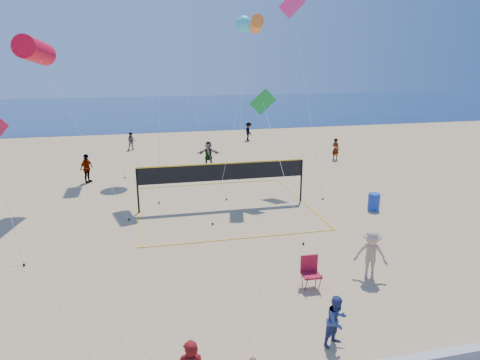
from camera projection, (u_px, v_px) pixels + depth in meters
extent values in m
plane|color=tan|center=(268.00, 325.00, 12.97)|extent=(120.00, 120.00, 0.00)
cube|color=navy|center=(158.00, 109.00, 71.01)|extent=(140.00, 50.00, 0.03)
imported|color=navy|center=(337.00, 321.00, 11.89)|extent=(0.90, 0.81, 1.50)
imported|color=tan|center=(371.00, 254.00, 15.55)|extent=(1.39, 1.23, 1.86)
imported|color=gray|center=(87.00, 168.00, 27.84)|extent=(1.02, 1.18, 1.90)
imported|color=gray|center=(209.00, 154.00, 32.35)|extent=(1.79, 0.82, 1.86)
imported|color=gray|center=(336.00, 149.00, 34.28)|extent=(0.68, 0.76, 1.76)
imported|color=gray|center=(131.00, 141.00, 38.07)|extent=(0.78, 0.61, 1.59)
imported|color=gray|center=(249.00, 132.00, 42.53)|extent=(0.77, 1.22, 1.81)
cube|color=#A6132A|center=(311.00, 275.00, 14.92)|extent=(0.64, 0.59, 0.07)
cube|color=#A6132A|center=(309.00, 263.00, 15.07)|extent=(0.63, 0.08, 0.62)
cylinder|color=black|center=(306.00, 285.00, 14.72)|extent=(0.04, 0.31, 0.81)
cylinder|color=black|center=(302.00, 278.00, 15.15)|extent=(0.04, 0.31, 0.81)
cylinder|color=black|center=(320.00, 283.00, 14.82)|extent=(0.04, 0.31, 0.81)
cylinder|color=black|center=(315.00, 277.00, 15.25)|extent=(0.04, 0.31, 0.81)
cylinder|color=#1939A6|center=(374.00, 202.00, 22.81)|extent=(0.74, 0.74, 0.92)
cylinder|color=black|center=(138.00, 191.00, 22.19)|extent=(0.10, 0.10, 2.40)
cylinder|color=black|center=(301.00, 181.00, 24.10)|extent=(0.10, 0.10, 2.40)
cube|color=black|center=(223.00, 172.00, 22.94)|extent=(9.00, 0.13, 0.90)
cube|color=yellow|center=(223.00, 164.00, 22.81)|extent=(9.00, 0.14, 0.06)
cube|color=yellow|center=(241.00, 238.00, 19.24)|extent=(9.20, 0.17, 0.02)
cube|color=yellow|center=(210.00, 184.00, 27.69)|extent=(9.20, 0.17, 0.02)
cylinder|color=red|center=(35.00, 51.00, 21.84)|extent=(1.66, 2.97, 1.53)
cylinder|color=silver|center=(81.00, 134.00, 21.63)|extent=(4.18, 3.83, 8.18)
cylinder|color=black|center=(129.00, 219.00, 21.42)|extent=(0.08, 0.08, 0.10)
cylinder|color=silver|center=(159.00, 90.00, 23.96)|extent=(0.87, 3.35, 12.15)
cylinder|color=black|center=(159.00, 203.00, 23.94)|extent=(0.08, 0.08, 0.10)
cylinder|color=orange|center=(256.00, 24.00, 23.78)|extent=(1.05, 1.83, 0.94)
cylinder|color=silver|center=(236.00, 117.00, 22.31)|extent=(3.55, 5.10, 9.65)
cylinder|color=black|center=(213.00, 224.00, 20.84)|extent=(0.08, 0.08, 0.10)
cylinder|color=silver|center=(5.00, 195.00, 17.08)|extent=(1.36, 2.68, 4.98)
cylinder|color=black|center=(24.00, 265.00, 16.66)|extent=(0.08, 0.08, 0.10)
cube|color=green|center=(263.00, 102.00, 23.63)|extent=(1.42, 0.56, 1.49)
cylinder|color=silver|center=(281.00, 164.00, 21.10)|extent=(0.15, 6.96, 5.50)
cylinder|color=black|center=(303.00, 244.00, 18.58)|extent=(0.08, 0.08, 0.10)
cube|color=#F62F82|center=(292.00, 4.00, 26.38)|extent=(1.54, 0.76, 1.68)
cylinder|color=silver|center=(307.00, 98.00, 25.47)|extent=(0.36, 5.22, 11.04)
cylinder|color=black|center=(323.00, 199.00, 24.56)|extent=(0.08, 0.08, 0.10)
cylinder|color=silver|center=(183.00, 84.00, 26.54)|extent=(3.65, 8.80, 12.52)
cylinder|color=black|center=(227.00, 199.00, 24.52)|extent=(0.08, 0.08, 0.10)
sphere|color=#37D5E2|center=(244.00, 24.00, 33.62)|extent=(1.69, 1.69, 1.27)
cylinder|color=silver|center=(242.00, 95.00, 31.15)|extent=(2.29, 7.76, 10.45)
cylinder|color=black|center=(239.00, 179.00, 28.68)|extent=(0.08, 0.08, 0.10)
cylinder|color=silver|center=(118.00, 72.00, 28.78)|extent=(0.04, 3.47, 13.93)
cylinder|color=black|center=(125.00, 178.00, 29.04)|extent=(0.08, 0.08, 0.10)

